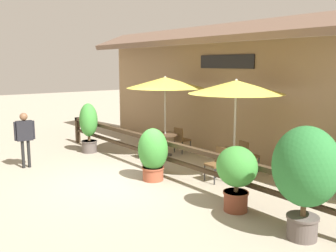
# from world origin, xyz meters

# --- Properties ---
(ground_plane) EXTENTS (60.00, 60.00, 0.00)m
(ground_plane) POSITION_xyz_m (0.00, 0.00, 0.00)
(ground_plane) COLOR #9E937F
(building_facade) EXTENTS (14.28, 1.49, 4.23)m
(building_facade) POSITION_xyz_m (-0.00, 4.10, 2.16)
(building_facade) COLOR #997A56
(building_facade) RESTS_ON ground
(patio_railing) EXTENTS (10.40, 0.14, 0.95)m
(patio_railing) POSITION_xyz_m (0.00, 1.05, 0.70)
(patio_railing) COLOR #3D2D1E
(patio_railing) RESTS_ON ground
(patio_umbrella_near) EXTENTS (2.44, 2.44, 2.55)m
(patio_umbrella_near) POSITION_xyz_m (-1.49, 2.41, 2.34)
(patio_umbrella_near) COLOR #B7B2A8
(patio_umbrella_near) RESTS_ON ground
(dining_table_near) EXTENTS (0.80, 0.80, 0.72)m
(dining_table_near) POSITION_xyz_m (-1.49, 2.41, 0.57)
(dining_table_near) COLOR #4C3826
(dining_table_near) RESTS_ON ground
(chair_near_streetside) EXTENTS (0.46, 0.46, 0.86)m
(chair_near_streetside) POSITION_xyz_m (-1.53, 1.78, 0.48)
(chair_near_streetside) COLOR brown
(chair_near_streetside) RESTS_ON ground
(chair_near_wallside) EXTENTS (0.44, 0.44, 0.86)m
(chair_near_wallside) POSITION_xyz_m (-1.44, 3.03, 0.48)
(chair_near_wallside) COLOR brown
(chair_near_wallside) RESTS_ON ground
(patio_umbrella_middle) EXTENTS (2.44, 2.44, 2.55)m
(patio_umbrella_middle) POSITION_xyz_m (1.45, 2.42, 2.34)
(patio_umbrella_middle) COLOR #B7B2A8
(patio_umbrella_middle) RESTS_ON ground
(dining_table_middle) EXTENTS (0.80, 0.80, 0.72)m
(dining_table_middle) POSITION_xyz_m (1.45, 2.42, 0.57)
(dining_table_middle) COLOR #4C3826
(dining_table_middle) RESTS_ON ground
(chair_middle_streetside) EXTENTS (0.45, 0.45, 0.86)m
(chair_middle_streetside) POSITION_xyz_m (1.46, 1.80, 0.48)
(chair_middle_streetside) COLOR brown
(chair_middle_streetside) RESTS_ON ground
(chair_middle_wallside) EXTENTS (0.50, 0.50, 0.86)m
(chair_middle_wallside) POSITION_xyz_m (1.36, 3.05, 0.48)
(chair_middle_wallside) COLOR brown
(chair_middle_wallside) RESTS_ON ground
(potted_plant_corner_fern) EXTENTS (0.81, 0.73, 1.34)m
(potted_plant_corner_fern) POSITION_xyz_m (0.41, 0.56, 0.71)
(potted_plant_corner_fern) COLOR #9E4C33
(potted_plant_corner_fern) RESTS_ON ground
(potted_plant_entrance_palm) EXTENTS (1.13, 1.02, 1.93)m
(potted_plant_entrance_palm) POSITION_xyz_m (4.59, 0.65, 1.19)
(potted_plant_entrance_palm) COLOR #564C47
(potted_plant_entrance_palm) RESTS_ON ground
(potted_plant_broad_leaf) EXTENTS (0.65, 0.59, 1.65)m
(potted_plant_broad_leaf) POSITION_xyz_m (-3.38, 0.66, 0.92)
(potted_plant_broad_leaf) COLOR #564C47
(potted_plant_broad_leaf) RESTS_ON ground
(potted_plant_tall_tropical) EXTENTS (0.85, 0.77, 1.33)m
(potted_plant_tall_tropical) POSITION_xyz_m (3.07, 0.69, 0.81)
(potted_plant_tall_tropical) COLOR brown
(potted_plant_tall_tropical) RESTS_ON ground
(pedestrian) EXTENTS (0.26, 0.55, 1.58)m
(pedestrian) POSITION_xyz_m (-2.76, -1.61, 1.01)
(pedestrian) COLOR black
(pedestrian) RESTS_ON ground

